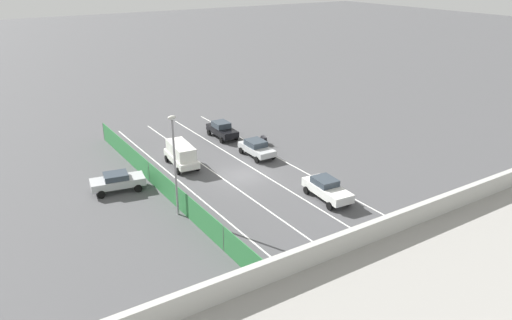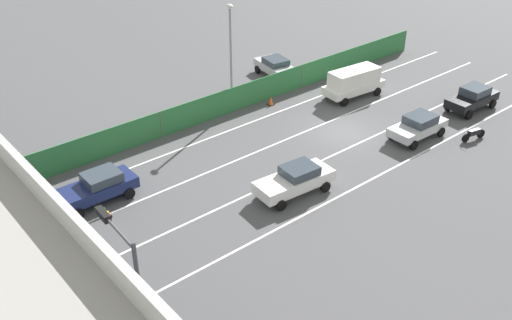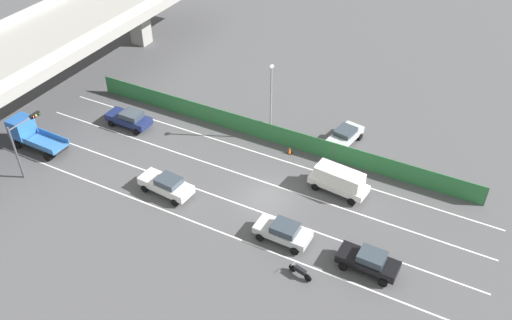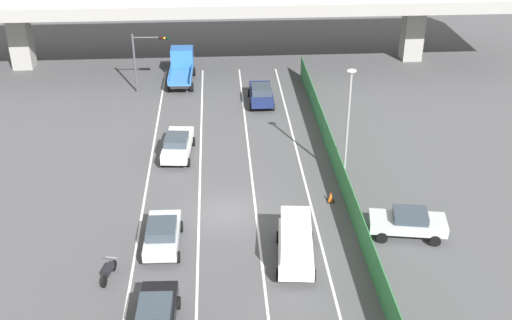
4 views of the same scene
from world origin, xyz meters
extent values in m
plane|color=#4C4C4F|center=(0.00, 0.00, 0.00)|extent=(300.00, 300.00, 0.00)
cube|color=silver|center=(-5.15, 3.34, 0.00)|extent=(0.14, 42.68, 0.01)
cube|color=silver|center=(-1.72, 3.34, 0.00)|extent=(0.14, 42.68, 0.01)
cube|color=silver|center=(1.72, 3.34, 0.00)|extent=(0.14, 42.68, 0.01)
cube|color=silver|center=(5.15, 3.34, 0.00)|extent=(0.14, 42.68, 0.01)
cube|color=#B2B2AD|center=(0.00, 21.85, 7.29)|extent=(58.18, 0.30, 0.90)
cube|color=gray|center=(-18.62, 26.68, 2.87)|extent=(1.85, 1.85, 5.73)
cube|color=gray|center=(18.62, 26.68, 2.87)|extent=(1.85, 1.85, 5.73)
cube|color=#2D753D|center=(7.33, 3.34, 0.94)|extent=(0.06, 38.68, 1.88)
cylinder|color=#4C514C|center=(7.33, -3.11, 0.94)|extent=(0.10, 0.10, 1.88)
cylinder|color=#4C514C|center=(7.33, 9.79, 0.94)|extent=(0.10, 0.10, 1.88)
cylinder|color=#4C514C|center=(7.33, 22.68, 0.94)|extent=(0.10, 0.10, 1.88)
cube|color=silver|center=(-3.27, 7.63, 0.82)|extent=(2.16, 4.82, 0.68)
cube|color=#333D47|center=(-3.30, 7.27, 1.42)|extent=(1.72, 2.05, 0.51)
cylinder|color=black|center=(-4.02, 9.29, 0.32)|extent=(0.27, 0.66, 0.64)
cylinder|color=black|center=(-2.26, 9.15, 0.32)|extent=(0.27, 0.66, 0.64)
cylinder|color=black|center=(-4.29, 6.12, 0.32)|extent=(0.27, 0.66, 0.64)
cylinder|color=black|center=(-2.52, 5.97, 0.32)|extent=(0.27, 0.66, 0.64)
cube|color=black|center=(-3.51, -9.78, 0.81)|extent=(1.86, 4.38, 0.65)
cube|color=#333D47|center=(-3.52, -10.01, 1.42)|extent=(1.58, 1.90, 0.58)
cylinder|color=black|center=(-4.33, -8.28, 0.32)|extent=(0.24, 0.65, 0.64)
cylinder|color=black|center=(-2.60, -8.33, 0.32)|extent=(0.24, 0.65, 0.64)
cube|color=navy|center=(3.20, 16.56, 0.80)|extent=(1.83, 4.52, 0.65)
cube|color=#333D47|center=(3.20, 16.12, 1.40)|extent=(1.60, 1.97, 0.54)
cylinder|color=black|center=(2.32, 18.10, 0.32)|extent=(0.23, 0.64, 0.64)
cylinder|color=black|center=(4.11, 18.09, 0.32)|extent=(0.23, 0.64, 0.64)
cylinder|color=black|center=(2.29, 15.04, 0.32)|extent=(0.23, 0.64, 0.64)
cylinder|color=black|center=(4.08, 15.02, 0.32)|extent=(0.23, 0.64, 0.64)
cube|color=#B7BABC|center=(-3.65, -3.19, 0.76)|extent=(1.87, 4.28, 0.56)
cube|color=#333D47|center=(-3.65, -3.40, 1.31)|extent=(1.62, 1.96, 0.55)
cylinder|color=black|center=(-4.52, -1.73, 0.32)|extent=(0.23, 0.64, 0.64)
cylinder|color=black|center=(-2.72, -1.76, 0.32)|extent=(0.23, 0.64, 0.64)
cylinder|color=black|center=(-4.57, -4.62, 0.32)|extent=(0.23, 0.64, 0.64)
cylinder|color=black|center=(-2.77, -4.65, 0.32)|extent=(0.23, 0.64, 0.64)
cube|color=silver|center=(3.52, -4.89, 0.78)|extent=(2.29, 5.04, 0.59)
cube|color=silver|center=(3.52, -4.89, 1.63)|extent=(1.99, 4.15, 1.11)
cylinder|color=black|center=(2.78, -3.15, 0.32)|extent=(0.28, 0.66, 0.64)
cylinder|color=black|center=(4.59, -3.33, 0.32)|extent=(0.28, 0.66, 0.64)
cylinder|color=black|center=(2.46, -6.46, 0.32)|extent=(0.28, 0.66, 0.64)
cylinder|color=black|center=(4.27, -6.64, 0.32)|extent=(0.28, 0.66, 0.64)
cube|color=black|center=(-3.55, 21.47, 0.73)|extent=(1.73, 5.66, 0.25)
cube|color=blue|center=(-3.50, 23.44, 1.75)|extent=(2.03, 1.73, 1.80)
cube|color=#3875BC|center=(-3.57, 20.56, 0.90)|extent=(2.08, 3.83, 0.10)
cube|color=#3875BC|center=(-4.53, 20.58, 1.17)|extent=(0.17, 3.79, 0.54)
cube|color=#3875BC|center=(-2.62, 20.53, 1.17)|extent=(0.17, 3.79, 0.54)
cylinder|color=black|center=(-4.50, 23.41, 0.40)|extent=(0.28, 0.81, 0.80)
cylinder|color=black|center=(-2.51, 23.36, 0.40)|extent=(0.28, 0.81, 0.80)
cylinder|color=black|center=(-4.59, 19.59, 0.40)|extent=(0.28, 0.81, 0.80)
cylinder|color=black|center=(-2.61, 19.54, 0.40)|extent=(0.28, 0.81, 0.80)
cylinder|color=black|center=(-6.10, -5.16, 0.30)|extent=(0.23, 0.61, 0.60)
cylinder|color=black|center=(-6.41, -6.47, 0.30)|extent=(0.23, 0.61, 0.60)
cube|color=black|center=(-6.25, -5.81, 0.58)|extent=(0.48, 0.96, 0.36)
cylinder|color=#B2B2B2|center=(-6.12, -5.26, 0.92)|extent=(0.59, 0.17, 0.03)
cube|color=#B2B5B7|center=(10.15, -2.94, 0.79)|extent=(4.54, 2.51, 0.62)
cube|color=#333D47|center=(10.24, -2.96, 1.33)|extent=(2.13, 1.89, 0.46)
cylinder|color=black|center=(8.55, -3.59, 0.32)|extent=(0.67, 0.32, 0.64)
cylinder|color=black|center=(8.86, -1.81, 0.32)|extent=(0.67, 0.32, 0.64)
cylinder|color=black|center=(11.44, -4.08, 0.32)|extent=(0.67, 0.32, 0.64)
cylinder|color=black|center=(11.74, -2.30, 0.32)|extent=(0.67, 0.32, 0.64)
cylinder|color=#47474C|center=(-7.33, 19.71, 2.58)|extent=(0.18, 0.18, 5.16)
cylinder|color=#47474C|center=(-5.84, 19.63, 4.86)|extent=(2.98, 0.27, 0.12)
cube|color=black|center=(-4.66, 19.57, 4.86)|extent=(0.97, 0.33, 0.32)
sphere|color=#390706|center=(-4.96, 19.43, 4.86)|extent=(0.20, 0.20, 0.20)
sphere|color=#EFA319|center=(-4.66, 19.41, 4.86)|extent=(0.20, 0.20, 0.20)
sphere|color=black|center=(-4.36, 19.40, 4.86)|extent=(0.20, 0.20, 0.20)
cylinder|color=gray|center=(7.73, 3.51, 3.70)|extent=(0.16, 0.16, 7.39)
ellipsoid|color=silver|center=(7.73, 3.51, 7.57)|extent=(0.60, 0.36, 0.28)
cone|color=orange|center=(6.42, 0.89, 0.33)|extent=(0.36, 0.36, 0.67)
cube|color=black|center=(6.42, 0.89, 0.01)|extent=(0.47, 0.47, 0.03)
camera|label=1|loc=(20.54, 34.06, 17.59)|focal=34.50mm
camera|label=2|loc=(-23.25, 27.13, 18.78)|focal=41.26mm
camera|label=3|loc=(-30.18, -14.89, 29.97)|focal=38.35mm
camera|label=4|loc=(-0.37, -32.57, 21.15)|focal=44.98mm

